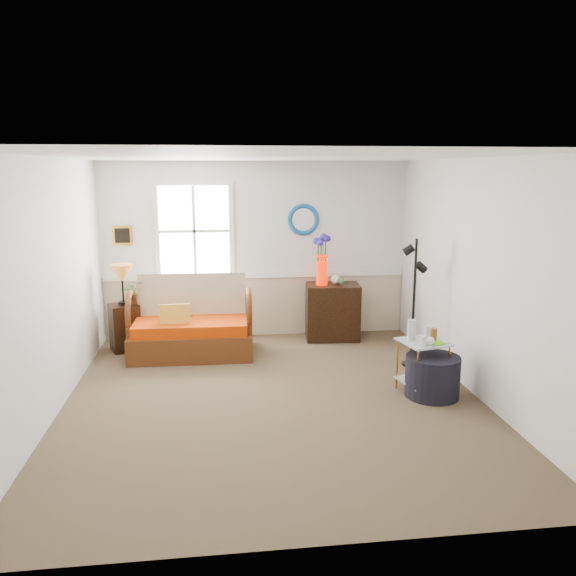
{
  "coord_description": "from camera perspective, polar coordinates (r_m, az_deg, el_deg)",
  "views": [
    {
      "loc": [
        -0.55,
        -5.76,
        2.46
      ],
      "look_at": [
        0.21,
        0.38,
        1.16
      ],
      "focal_mm": 35.0,
      "sensor_mm": 36.0,
      "label": 1
    }
  ],
  "objects": [
    {
      "name": "floor_lamp",
      "position": [
        7.26,
        12.65,
        -1.52
      ],
      "size": [
        0.3,
        0.3,
        1.64
      ],
      "primitive_type": null,
      "rotation": [
        0.0,
        0.0,
        -0.31
      ],
      "color": "black",
      "rests_on": "floor"
    },
    {
      "name": "mirror",
      "position": [
        8.37,
        1.57,
        6.97
      ],
      "size": [
        0.47,
        0.07,
        0.47
      ],
      "primitive_type": "torus",
      "rotation": [
        1.57,
        0.0,
        0.0
      ],
      "color": "#1280AD",
      "rests_on": "walls"
    },
    {
      "name": "potted_plant",
      "position": [
        8.06,
        -15.41,
        -0.64
      ],
      "size": [
        0.37,
        0.39,
        0.25
      ],
      "primitive_type": "imported",
      "rotation": [
        0.0,
        0.0,
        0.29
      ],
      "color": "#487B39",
      "rests_on": "lamp_stand"
    },
    {
      "name": "throw_pillow",
      "position": [
        7.54,
        -11.39,
        -3.13
      ],
      "size": [
        0.4,
        0.12,
        0.39
      ],
      "primitive_type": null,
      "rotation": [
        0.0,
        0.0,
        0.06
      ],
      "color": "#CB7110",
      "rests_on": "loveseat"
    },
    {
      "name": "picture",
      "position": [
        8.4,
        -16.47,
        5.14
      ],
      "size": [
        0.28,
        0.03,
        0.28
      ],
      "primitive_type": "cube",
      "color": "gold",
      "rests_on": "walls"
    },
    {
      "name": "wainscot",
      "position": [
        8.5,
        -3.15,
        -1.85
      ],
      "size": [
        4.46,
        0.02,
        0.9
      ],
      "primitive_type": "cube",
      "color": "tan",
      "rests_on": "walls"
    },
    {
      "name": "cabinet",
      "position": [
        8.33,
        4.54,
        -2.42
      ],
      "size": [
        0.81,
        0.56,
        0.83
      ],
      "primitive_type": null,
      "rotation": [
        0.0,
        0.0,
        -0.08
      ],
      "color": "black",
      "rests_on": "floor"
    },
    {
      "name": "window",
      "position": [
        8.28,
        -9.49,
        5.72
      ],
      "size": [
        1.14,
        0.06,
        1.44
      ],
      "primitive_type": null,
      "color": "white",
      "rests_on": "walls"
    },
    {
      "name": "floor",
      "position": [
        6.29,
        -1.5,
        -11.19
      ],
      "size": [
        4.5,
        5.0,
        0.01
      ],
      "primitive_type": "cube",
      "color": "brown",
      "rests_on": "ground"
    },
    {
      "name": "table_lamp",
      "position": [
        7.97,
        -16.47,
        0.32
      ],
      "size": [
        0.4,
        0.4,
        0.56
      ],
      "primitive_type": null,
      "rotation": [
        0.0,
        0.0,
        0.36
      ],
      "color": "#B57025",
      "rests_on": "lamp_stand"
    },
    {
      "name": "ceiling",
      "position": [
        5.79,
        -1.64,
        13.22
      ],
      "size": [
        4.5,
        5.0,
        0.01
      ],
      "primitive_type": "cube",
      "color": "white",
      "rests_on": "walls"
    },
    {
      "name": "side_table",
      "position": [
        6.52,
        13.48,
        -7.82
      ],
      "size": [
        0.58,
        0.58,
        0.61
      ],
      "primitive_type": null,
      "rotation": [
        0.0,
        0.0,
        0.24
      ],
      "color": "#C18428",
      "rests_on": "floor"
    },
    {
      "name": "tabletop_items",
      "position": [
        6.4,
        13.71,
        -4.22
      ],
      "size": [
        0.55,
        0.55,
        0.24
      ],
      "primitive_type": null,
      "rotation": [
        0.0,
        0.0,
        0.55
      ],
      "color": "silver",
      "rests_on": "side_table"
    },
    {
      "name": "walls",
      "position": [
        5.9,
        -1.57,
        0.5
      ],
      "size": [
        4.51,
        5.01,
        2.6
      ],
      "color": "silver",
      "rests_on": "floor"
    },
    {
      "name": "lamp_stand",
      "position": [
        8.13,
        -16.24,
        -3.85
      ],
      "size": [
        0.48,
        0.48,
        0.65
      ],
      "primitive_type": null,
      "rotation": [
        0.0,
        0.0,
        0.38
      ],
      "color": "black",
      "rests_on": "floor"
    },
    {
      "name": "loveseat",
      "position": [
        7.67,
        -9.83,
        -2.91
      ],
      "size": [
        1.64,
        0.95,
        1.06
      ],
      "primitive_type": null,
      "rotation": [
        0.0,
        0.0,
        -0.02
      ],
      "color": "#582B14",
      "rests_on": "floor"
    },
    {
      "name": "ottoman",
      "position": [
        6.48,
        14.46,
        -8.67
      ],
      "size": [
        0.76,
        0.76,
        0.46
      ],
      "primitive_type": "cylinder",
      "rotation": [
        0.0,
        0.0,
        -0.34
      ],
      "color": "black",
      "rests_on": "floor"
    },
    {
      "name": "flower_vase",
      "position": [
        8.13,
        3.47,
        2.83
      ],
      "size": [
        0.21,
        0.21,
        0.72
      ],
      "primitive_type": null,
      "rotation": [
        0.0,
        0.0,
        -0.01
      ],
      "color": "red",
      "rests_on": "cabinet"
    },
    {
      "name": "chair_rail",
      "position": [
        8.39,
        -3.19,
        1.25
      ],
      "size": [
        4.46,
        0.04,
        0.06
      ],
      "primitive_type": "cube",
      "color": "white",
      "rests_on": "walls"
    }
  ]
}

